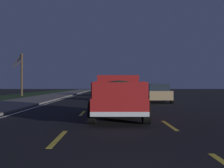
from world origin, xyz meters
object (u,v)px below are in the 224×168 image
Objects in this scene: pickup_truck at (118,95)px; sedan_blue at (113,90)px; bare_tree_far at (21,73)px; sedan_tan at (157,93)px.

pickup_truck is 23.98m from sedan_blue.
pickup_truck is at bearing 179.96° from sedan_blue.
pickup_truck is 26.92m from bare_tree_far.
sedan_blue is (13.13, 3.52, 0.00)m from sedan_tan.
sedan_tan is 0.79× the size of bare_tree_far.
pickup_truck is 1.23× the size of sedan_tan.
sedan_tan is (10.84, -3.54, -0.20)m from pickup_truck.
sedan_blue is (23.98, -0.02, -0.20)m from pickup_truck.
sedan_tan is at bearing -165.00° from sedan_blue.
bare_tree_far is at bearing 89.41° from sedan_blue.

